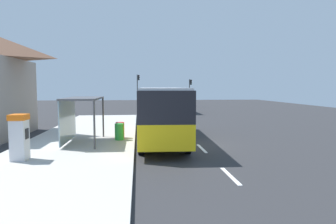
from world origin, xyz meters
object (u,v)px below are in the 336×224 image
bus_shelter (77,108)px  white_van (180,102)px  ticket_machine (19,137)px  sedan_near (173,103)px  traffic_light_near_side (190,88)px  recycling_bin_green (119,132)px  traffic_light_far_side (138,85)px  recycling_bin_red (120,130)px  bus (161,110)px

bus_shelter → white_van: bearing=67.4°
ticket_machine → sedan_near: bearing=72.8°
traffic_light_near_side → bus_shelter: size_ratio=1.14×
bus_shelter → traffic_light_near_side: bearing=70.0°
ticket_machine → bus_shelter: 4.32m
sedan_near → bus_shelter: bearing=-106.4°
recycling_bin_green → traffic_light_far_side: 32.97m
recycling_bin_green → recycling_bin_red: (0.00, 0.70, 0.00)m
sedan_near → traffic_light_near_side: (3.20, 3.16, 2.26)m
recycling_bin_green → traffic_light_near_side: traffic_light_near_side is taller
recycling_bin_red → traffic_light_far_side: (1.10, 32.13, 2.87)m
ticket_machine → traffic_light_far_side: traffic_light_far_side is taller
bus → bus_shelter: (-4.70, -1.18, 0.25)m
recycling_bin_green → traffic_light_far_side: (1.10, 32.83, 2.87)m
recycling_bin_green → sedan_near: bearing=77.3°
bus → traffic_light_far_side: size_ratio=2.08×
bus → white_van: 19.95m
bus → white_van: bus is taller
ticket_machine → recycling_bin_red: ticket_machine is taller
white_van → traffic_light_near_side: bearing=74.6°
white_van → bus: bearing=-101.3°
traffic_light_far_side → bus_shelter: 33.72m
sedan_near → recycling_bin_green: (-6.50, -28.87, -0.14)m
recycling_bin_red → recycling_bin_green: bearing=-90.0°
traffic_light_near_side → bus_shelter: (-11.92, -32.73, -0.96)m
white_van → ticket_machine: size_ratio=2.69×
recycling_bin_green → traffic_light_near_side: (9.70, 32.03, 2.40)m
ticket_machine → traffic_light_near_side: bearing=69.7°
bus → traffic_light_far_side: bearing=92.5°
white_van → bus_shelter: size_ratio=1.31×
ticket_machine → recycling_bin_red: 6.56m
recycling_bin_red → sedan_near: bearing=77.0°
bus → bus_shelter: bearing=-166.0°
bus → recycling_bin_red: (-2.49, 0.22, -1.19)m
sedan_near → white_van: bearing=-90.7°
white_van → sedan_near: bearing=89.3°
white_van → recycling_bin_green: size_ratio=5.50×
bus → recycling_bin_green: bus is taller
recycling_bin_green → traffic_light_near_side: size_ratio=0.21×
white_van → recycling_bin_red: white_van is taller
bus → white_van: size_ratio=2.12×
ticket_machine → white_van: bearing=67.4°
ticket_machine → traffic_light_near_side: traffic_light_near_side is taller
recycling_bin_green → traffic_light_far_side: bearing=88.1°
sedan_near → recycling_bin_red: bearing=-103.0°
recycling_bin_red → traffic_light_near_side: 32.88m
bus → recycling_bin_green: (-2.49, -0.48, -1.19)m
ticket_machine → bus_shelter: (1.65, 3.88, 0.93)m
ticket_machine → bus_shelter: bus_shelter is taller
sedan_near → recycling_bin_green: sedan_near is taller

